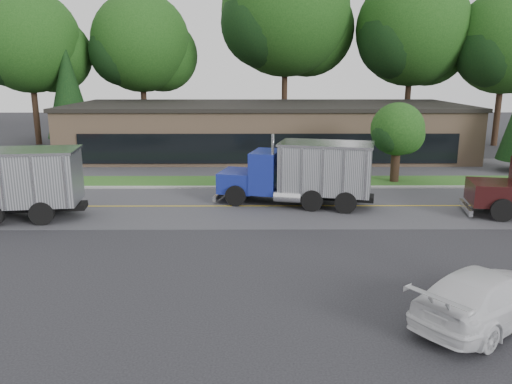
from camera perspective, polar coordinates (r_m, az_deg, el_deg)
ground at (r=17.87m, az=-3.19°, el=-9.31°), size 140.00×140.00×0.00m
road at (r=26.38m, az=-2.24°, el=-1.65°), size 60.00×8.00×0.02m
center_line at (r=26.38m, az=-2.24°, el=-1.65°), size 60.00×0.12×0.01m
curb at (r=30.45m, az=-1.99°, el=0.45°), size 60.00×0.30×0.12m
grass_verge at (r=32.21m, az=-1.90°, el=1.18°), size 60.00×3.40×0.03m
far_parking at (r=37.10m, az=-1.69°, el=2.85°), size 60.00×7.00×0.02m
strip_mall at (r=42.73m, az=1.18°, el=7.01°), size 32.00×12.00×4.00m
tree_far_a at (r=52.84m, az=-24.30°, el=14.93°), size 10.08×9.49×14.38m
tree_far_b at (r=51.72m, az=-12.79°, el=15.80°), size 10.07×9.48×14.37m
tree_far_c at (r=50.93m, az=3.61°, el=19.24°), size 13.08×12.31×18.66m
tree_far_d at (r=51.97m, az=17.55°, el=16.75°), size 11.30×10.64×16.12m
tree_far_e at (r=52.97m, az=26.65°, el=14.58°), size 9.98×9.39×14.23m
evergreen_left at (r=49.44m, az=-20.68°, el=10.81°), size 4.19×4.19×9.51m
tree_verge at (r=32.99m, az=15.92°, el=6.63°), size 3.55×3.34×5.07m
dump_truck_blue at (r=26.40m, az=5.52°, el=2.33°), size 8.40×4.44×3.36m
rally_car at (r=15.82m, az=24.86°, el=-10.73°), size 5.57×4.95×1.55m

